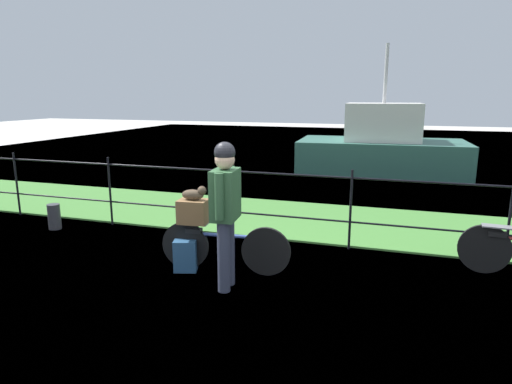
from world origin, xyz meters
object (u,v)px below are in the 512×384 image
at_px(wooden_crate, 193,211).
at_px(cyclist_person, 225,203).
at_px(bicycle_main, 223,247).
at_px(terrier_dog, 195,194).
at_px(backpack_on_paving, 185,256).
at_px(mooring_bollard, 54,217).
at_px(moored_boat_near, 381,147).

xyz_separation_m(wooden_crate, cyclist_person, (0.59, -0.40, 0.24)).
bearing_deg(bicycle_main, terrier_dog, -174.67).
bearing_deg(wooden_crate, backpack_on_paving, -129.39).
bearing_deg(mooring_bollard, backpack_on_paving, -18.26).
relative_size(bicycle_main, wooden_crate, 4.58).
bearing_deg(mooring_bollard, cyclist_person, -19.36).
bearing_deg(moored_boat_near, mooring_bollard, -123.53).
height_order(cyclist_person, moored_boat_near, moored_boat_near).
distance_m(mooring_bollard, moored_boat_near, 8.86).
distance_m(wooden_crate, cyclist_person, 0.75).
bearing_deg(backpack_on_paving, mooring_bollard, 144.58).
height_order(bicycle_main, backpack_on_paving, bicycle_main).
bearing_deg(bicycle_main, cyclist_person, -63.78).
distance_m(terrier_dog, mooring_bollard, 3.20).
bearing_deg(backpack_on_paving, cyclist_person, -41.02).
bearing_deg(wooden_crate, moored_boat_near, 76.83).
relative_size(cyclist_person, backpack_on_paving, 4.21).
relative_size(terrier_dog, cyclist_person, 0.19).
relative_size(bicycle_main, mooring_bollard, 3.95).
bearing_deg(terrier_dog, backpack_on_paving, -136.32).
height_order(mooring_bollard, moored_boat_near, moored_boat_near).
xyz_separation_m(backpack_on_paving, mooring_bollard, (-2.88, 0.95, 0.01)).
xyz_separation_m(wooden_crate, mooring_bollard, (-2.96, 0.85, -0.55)).
relative_size(cyclist_person, moored_boat_near, 0.36).
relative_size(terrier_dog, mooring_bollard, 0.77).
distance_m(backpack_on_paving, mooring_bollard, 3.03).
xyz_separation_m(bicycle_main, cyclist_person, (0.21, -0.43, 0.68)).
relative_size(wooden_crate, moored_boat_near, 0.08).
relative_size(wooden_crate, backpack_on_paving, 0.90).
relative_size(mooring_bollard, moored_boat_near, 0.09).
distance_m(cyclist_person, mooring_bollard, 3.85).
bearing_deg(wooden_crate, cyclist_person, -33.82).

